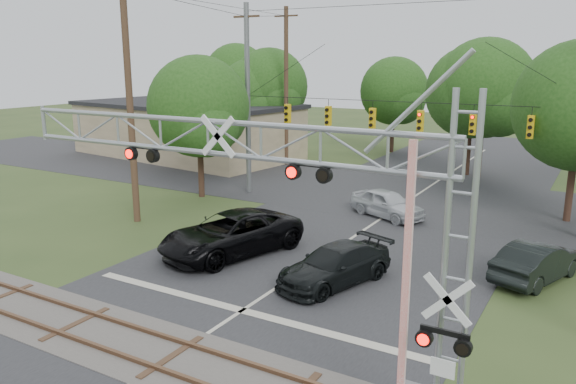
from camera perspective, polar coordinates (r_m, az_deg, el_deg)
The scene contains 12 objects.
road_main at distance 22.83m, azimuth 1.83°, elevation -7.80°, with size 14.00×90.00×0.02m, color #28282B.
road_cross at distance 35.25m, azimuth 12.71°, elevation -0.48°, with size 90.00×12.00×0.02m, color #28282B.
railroad_track at distance 16.87m, azimuth -11.73°, elevation -16.09°, with size 90.00×3.20×0.17m.
crossing_gantry at distance 12.45m, azimuth 0.40°, elevation -2.51°, with size 12.49×0.99×7.74m.
traffic_signal_span at distance 30.30m, azimuth 12.58°, elevation 8.10°, with size 19.34×0.36×11.50m.
pickup_black at distance 24.38m, azimuth -5.81°, elevation -4.25°, with size 2.99×6.48×1.80m, color black.
car_dark at distance 21.26m, azimuth 4.77°, elevation -7.42°, with size 2.03×4.98×1.45m, color black.
sedan_silver at distance 30.36m, azimuth 10.04°, elevation -1.16°, with size 1.75×4.34×1.48m, color #B7BABF.
suv_dark at distance 23.50m, azimuth 24.02°, elevation -6.46°, with size 1.58×4.54×1.50m, color black.
commercial_building at distance 49.87m, azimuth -10.34°, elevation 6.30°, with size 20.72×12.41×4.59m.
utility_poles at distance 32.90m, azimuth 16.90°, elevation 9.38°, with size 27.41×29.02×13.69m.
treeline at distance 42.69m, azimuth 16.08°, elevation 9.72°, with size 58.59×30.45×9.92m.
Camera 1 is at (10.06, -8.76, 8.25)m, focal length 35.00 mm.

